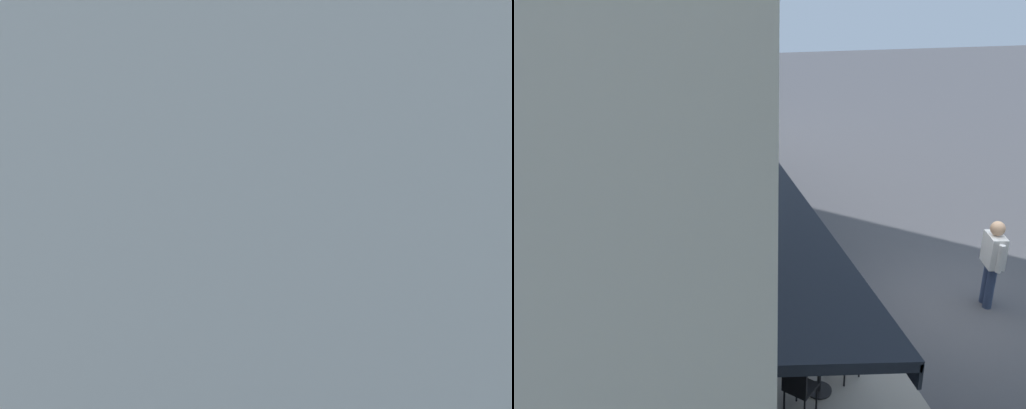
% 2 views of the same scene
% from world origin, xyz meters
% --- Properties ---
extents(ground_plane, '(70.00, 70.00, 0.00)m').
position_xyz_m(ground_plane, '(0.00, 0.00, 0.00)').
color(ground_plane, '#4C4C51').
extents(sidewalk_cafe_terrace, '(20.50, 3.20, 0.01)m').
position_xyz_m(sidewalk_cafe_terrace, '(-3.25, -3.40, 0.00)').
color(sidewalk_cafe_terrace, gray).
rests_on(sidewalk_cafe_terrace, ground_plane).
extents(corner_building_facade, '(10.12, 17.00, 15.00)m').
position_xyz_m(corner_building_facade, '(13.00, 3.50, 7.50)').
color(corner_building_facade, beige).
rests_on(corner_building_facade, ground_plane).
extents(back_alley_steps, '(2.40, 1.75, 0.60)m').
position_xyz_m(back_alley_steps, '(6.60, -4.59, 0.24)').
color(back_alley_steps, gray).
rests_on(back_alley_steps, ground_plane).
extents(cafe_table_near_entrance, '(0.60, 0.60, 0.75)m').
position_xyz_m(cafe_table_near_entrance, '(-0.64, -2.94, 0.49)').
color(cafe_table_near_entrance, black).
rests_on(cafe_table_near_entrance, ground_plane).
extents(cafe_chair_black_back_row, '(0.49, 0.49, 0.91)m').
position_xyz_m(cafe_chair_black_back_row, '(-0.80, -2.33, 0.55)').
color(cafe_chair_black_back_row, black).
rests_on(cafe_chair_black_back_row, ground_plane).
extents(cafe_chair_black_by_window, '(0.54, 0.54, 0.91)m').
position_xyz_m(cafe_chair_black_by_window, '(-0.34, -3.50, 0.55)').
color(cafe_chair_black_by_window, black).
rests_on(cafe_chair_black_by_window, ground_plane).
extents(cafe_chair_black_under_awning, '(0.42, 0.42, 0.91)m').
position_xyz_m(cafe_chair_black_under_awning, '(-11.21, -3.00, 0.55)').
color(cafe_chair_black_under_awning, black).
rests_on(cafe_chair_black_under_awning, ground_plane).
extents(cafe_table_streetside, '(0.60, 0.60, 0.75)m').
position_xyz_m(cafe_table_streetside, '(4.02, -2.92, 0.49)').
color(cafe_table_streetside, black).
rests_on(cafe_table_streetside, ground_plane).
extents(cafe_chair_black_corner_left, '(0.44, 0.44, 0.91)m').
position_xyz_m(cafe_chair_black_corner_left, '(4.09, -2.29, 0.55)').
color(cafe_chair_black_corner_left, black).
rests_on(cafe_chair_black_corner_left, ground_plane).
extents(cafe_chair_black_kerbside, '(0.55, 0.55, 0.91)m').
position_xyz_m(cafe_chair_black_kerbside, '(3.70, -3.46, 0.55)').
color(cafe_chair_black_kerbside, black).
rests_on(cafe_chair_black_kerbside, ground_plane).
extents(cafe_table_far_end, '(0.60, 0.60, 0.75)m').
position_xyz_m(cafe_table_far_end, '(1.60, -3.30, 0.49)').
color(cafe_table_far_end, black).
rests_on(cafe_table_far_end, ground_plane).
extents(cafe_chair_black_facing_street, '(0.54, 0.54, 0.91)m').
position_xyz_m(cafe_chair_black_facing_street, '(1.32, -2.74, 0.55)').
color(cafe_chair_black_facing_street, black).
rests_on(cafe_chair_black_facing_street, ground_plane).
extents(cafe_chair_black_near_door, '(0.57, 0.57, 0.91)m').
position_xyz_m(cafe_chair_black_near_door, '(2.04, -3.76, 0.55)').
color(cafe_chair_black_near_door, black).
rests_on(cafe_chair_black_near_door, ground_plane).
extents(seated_patron_in_red, '(0.68, 0.64, 1.35)m').
position_xyz_m(seated_patron_in_red, '(-0.74, -2.54, 0.72)').
color(seated_patron_in_red, navy).
rests_on(seated_patron_in_red, ground_plane).
extents(seated_companion_in_black, '(0.65, 0.68, 1.35)m').
position_xyz_m(seated_companion_in_black, '(3.81, -3.28, 0.72)').
color(seated_companion_in_black, navy).
rests_on(seated_companion_in_black, ground_plane).
extents(walking_pedestrian_in_white, '(0.71, 0.39, 1.76)m').
position_xyz_m(walking_pedestrian_in_white, '(-0.03, 0.54, 1.03)').
color(walking_pedestrian_in_white, navy).
rests_on(walking_pedestrian_in_white, ground_plane).
extents(no_parking_sign, '(0.23, 0.55, 2.60)m').
position_xyz_m(no_parking_sign, '(6.72, 2.37, 1.79)').
color(no_parking_sign, black).
rests_on(no_parking_sign, ground_plane).
extents(potted_plant_mid_terrace, '(0.42, 0.42, 0.75)m').
position_xyz_m(potted_plant_mid_terrace, '(5.74, -3.96, 0.42)').
color(potted_plant_mid_terrace, '#2D2D33').
rests_on(potted_plant_mid_terrace, ground_plane).
extents(potted_plant_entrance_left, '(0.47, 0.47, 0.93)m').
position_xyz_m(potted_plant_entrance_left, '(7.16, -3.12, 0.45)').
color(potted_plant_entrance_left, '#2D2D33').
rests_on(potted_plant_entrance_left, ground_plane).
extents(potted_plant_entrance_right, '(0.59, 0.59, 0.88)m').
position_xyz_m(potted_plant_entrance_right, '(3.85, -4.35, 0.50)').
color(potted_plant_entrance_right, brown).
rests_on(potted_plant_entrance_right, ground_plane).
extents(parked_car_black, '(4.36, 1.94, 1.33)m').
position_xyz_m(parked_car_black, '(1.40, 4.65, 0.71)').
color(parked_car_black, black).
rests_on(parked_car_black, ground_plane).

